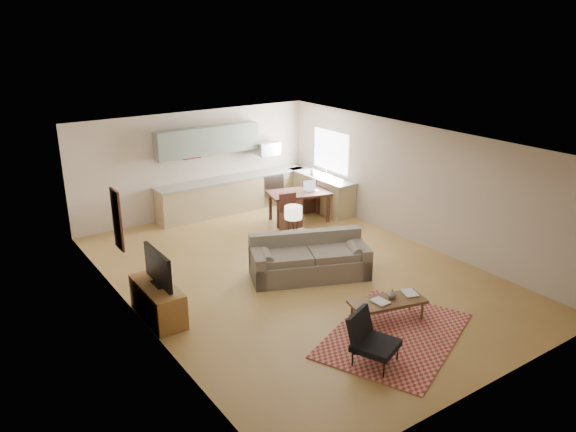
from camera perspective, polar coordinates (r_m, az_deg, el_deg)
room at (r=10.90m, az=0.89°, el=0.56°), size 9.00×9.00×9.00m
kitchen_counter_back at (r=15.00m, az=-5.56°, el=2.24°), size 4.26×0.64×0.92m
kitchen_counter_right at (r=15.13m, az=3.37°, el=2.44°), size 0.64×2.26×0.92m
kitchen_range at (r=15.54m, az=-2.01°, el=2.89°), size 0.62×0.62×0.90m
kitchen_microwave at (r=15.28m, az=-2.10°, el=6.87°), size 0.62×0.40×0.35m
upper_cabinets at (r=14.49m, az=-8.13°, el=7.61°), size 2.80×0.34×0.70m
window_right at (r=15.03m, az=4.37°, el=6.61°), size 0.02×1.40×1.05m
wall_art_left at (r=10.26m, az=-16.92°, el=-0.35°), size 0.06×0.42×1.10m
triptych at (r=14.49m, az=-9.77°, el=6.71°), size 1.70×0.04×0.50m
rug at (r=9.50m, az=10.75°, el=-11.78°), size 3.15×2.74×0.02m
sofa at (r=11.12m, az=2.21°, el=-4.21°), size 2.62×1.88×0.84m
coffee_table at (r=9.79m, az=10.03°, el=-9.44°), size 1.39×0.83×0.39m
book_a at (r=9.54m, az=8.89°, el=-8.79°), size 0.25×0.31×0.03m
book_b at (r=9.95m, az=11.63°, el=-7.74°), size 0.44×0.47×0.02m
vase at (r=9.75m, az=10.50°, el=-7.76°), size 0.23×0.23×0.17m
armchair at (r=8.55m, az=8.93°, el=-12.41°), size 0.92×0.92×0.80m
tv_credenza at (r=9.95m, az=-13.08°, el=-8.45°), size 0.52×1.34×0.62m
tv at (r=9.69m, az=-13.08°, el=-5.13°), size 0.10×1.03×0.62m
console_table at (r=11.59m, az=0.53°, el=-3.44°), size 0.71×0.55×0.74m
table_lamp at (r=11.34m, az=0.54°, el=-0.34°), size 0.41×0.41×0.59m
dining_table at (r=14.17m, az=1.13°, el=0.98°), size 1.70×1.24×0.77m
dining_chair_near at (r=13.42m, az=0.28°, el=0.24°), size 0.53×0.54×0.92m
dining_chair_far at (r=14.90m, az=1.89°, el=2.15°), size 0.49×0.50×0.90m
laptop at (r=14.12m, az=2.39°, el=3.04°), size 0.37×0.32×0.24m
soap_bottle at (r=15.11m, az=2.53°, el=4.63°), size 0.12×0.12×0.19m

